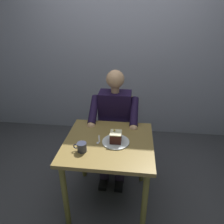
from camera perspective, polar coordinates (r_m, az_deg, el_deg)
The scene contains 9 objects.
ground_plane at distance 2.39m, azimuth -0.82°, elevation -22.90°, with size 14.00×14.00×0.00m, color #46464D.
cafe_rear_panel at distance 3.10m, azimuth 2.90°, elevation 20.44°, with size 6.40×0.12×3.00m, color #A7AABF.
dining_table at distance 1.96m, azimuth -0.94°, elevation -10.68°, with size 0.81×0.76×0.74m.
chair at distance 2.59m, azimuth 1.02°, elevation -4.64°, with size 0.42×0.42×0.88m.
seated_person at distance 2.36m, azimuth 0.63°, elevation -3.30°, with size 0.53×0.58×1.25m.
dessert_plate at distance 1.88m, azimuth 1.05°, elevation -8.25°, with size 0.25×0.25×0.01m, color white.
cake_slice at distance 1.85m, azimuth 1.06°, elevation -6.89°, with size 0.10×0.11×0.11m.
coffee_cup at distance 1.77m, azimuth -8.41°, elevation -9.54°, with size 0.12×0.08×0.08m.
dessert_spoon at distance 1.90m, azimuth -3.80°, elevation -8.02°, with size 0.03×0.14×0.01m.
Camera 1 is at (-0.22, 1.55, 1.80)m, focal length 33.00 mm.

